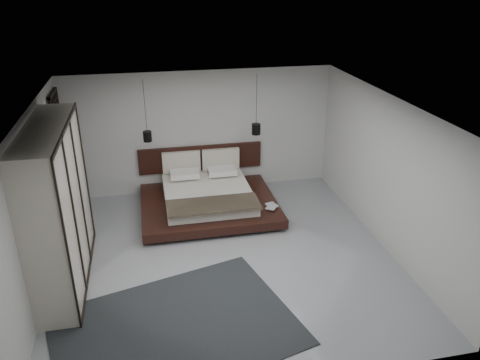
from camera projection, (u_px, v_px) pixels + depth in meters
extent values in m
plane|color=gray|center=(225.00, 256.00, 8.52)|extent=(6.00, 6.00, 0.00)
plane|color=white|center=(223.00, 107.00, 7.37)|extent=(6.00, 6.00, 0.00)
plane|color=#B6B6B4|center=(201.00, 132.00, 10.62)|extent=(6.00, 0.00, 6.00)
plane|color=#B6B6B4|center=(270.00, 298.00, 5.27)|extent=(6.00, 0.00, 6.00)
plane|color=#B6B6B4|center=(37.00, 203.00, 7.39)|extent=(0.00, 6.00, 6.00)
plane|color=#B6B6B4|center=(386.00, 173.00, 8.50)|extent=(0.00, 6.00, 6.00)
cube|color=black|center=(62.00, 154.00, 9.63)|extent=(0.05, 0.90, 2.60)
cube|color=black|center=(209.00, 210.00, 10.06)|extent=(2.23, 1.83, 0.08)
cube|color=black|center=(209.00, 205.00, 10.01)|extent=(2.84, 2.33, 0.18)
cube|color=white|center=(208.00, 194.00, 10.04)|extent=(1.83, 2.03, 0.22)
cube|color=black|center=(213.00, 205.00, 9.28)|extent=(1.85, 0.71, 0.05)
cube|color=white|center=(184.00, 174.00, 10.59)|extent=(0.63, 0.41, 0.12)
cube|color=white|center=(221.00, 171.00, 10.75)|extent=(0.63, 0.41, 0.12)
cube|color=white|center=(184.00, 174.00, 10.44)|extent=(0.63, 0.41, 0.12)
cube|color=white|center=(222.00, 171.00, 10.60)|extent=(0.63, 0.41, 0.12)
cube|color=black|center=(201.00, 158.00, 10.83)|extent=(2.84, 0.08, 0.60)
cube|color=beige|center=(181.00, 162.00, 10.68)|extent=(0.86, 0.10, 0.50)
cube|color=beige|center=(221.00, 159.00, 10.85)|extent=(0.86, 0.10, 0.50)
imported|color=#99724C|center=(268.00, 206.00, 9.73)|extent=(0.26, 0.31, 0.02)
imported|color=#99724C|center=(267.00, 206.00, 9.69)|extent=(0.32, 0.33, 0.02)
cylinder|color=black|center=(145.00, 106.00, 9.48)|extent=(0.01, 0.01, 1.09)
cylinder|color=black|center=(147.00, 136.00, 9.75)|extent=(0.18, 0.18, 0.22)
cylinder|color=#FFE0B2|center=(148.00, 141.00, 9.79)|extent=(0.13, 0.13, 0.01)
cylinder|color=black|center=(257.00, 99.00, 9.91)|extent=(0.01, 0.01, 1.08)
cylinder|color=black|center=(256.00, 129.00, 10.18)|extent=(0.19, 0.19, 0.24)
cylinder|color=#FFE0B2|center=(256.00, 134.00, 10.22)|extent=(0.14, 0.14, 0.01)
cube|color=beige|center=(57.00, 207.00, 7.42)|extent=(0.62, 2.67, 2.67)
cube|color=black|center=(66.00, 128.00, 6.94)|extent=(0.03, 2.67, 0.06)
cube|color=black|center=(89.00, 273.00, 8.01)|extent=(0.03, 2.67, 0.06)
cube|color=black|center=(68.00, 250.00, 6.29)|extent=(0.03, 0.05, 2.67)
cube|color=black|center=(75.00, 219.00, 7.08)|extent=(0.03, 0.05, 2.67)
cube|color=black|center=(81.00, 194.00, 7.87)|extent=(0.03, 0.05, 2.67)
cube|color=black|center=(86.00, 173.00, 8.66)|extent=(0.03, 0.05, 2.67)
cube|color=black|center=(175.00, 328.00, 6.81)|extent=(3.92, 3.23, 0.01)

